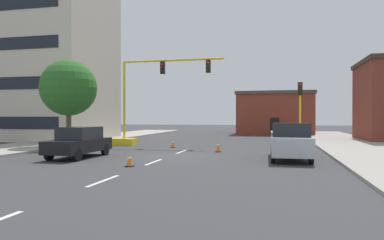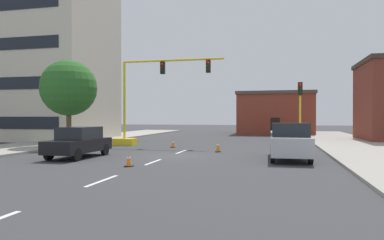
{
  "view_description": "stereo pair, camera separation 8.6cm",
  "coord_description": "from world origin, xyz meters",
  "px_view_note": "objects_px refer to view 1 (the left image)",
  "views": [
    {
      "loc": [
        6.06,
        -20.38,
        2.32
      ],
      "look_at": [
        -0.27,
        6.74,
        2.06
      ],
      "focal_mm": 33.63,
      "sensor_mm": 36.0,
      "label": 1
    },
    {
      "loc": [
        6.14,
        -20.36,
        2.32
      ],
      "look_at": [
        -0.27,
        6.74,
        2.06
      ],
      "focal_mm": 33.63,
      "sensor_mm": 36.0,
      "label": 2
    }
  ],
  "objects_px": {
    "traffic_light_pole_right": "(300,100)",
    "sedan_black_near_left": "(79,142)",
    "traffic_cone_roadside_a": "(173,144)",
    "traffic_cone_roadside_c": "(218,147)",
    "tree_left_near": "(69,88)",
    "traffic_cone_roadside_b": "(130,160)",
    "traffic_signal_gantry": "(138,118)",
    "pickup_truck_silver": "(290,141)"
  },
  "relations": [
    {
      "from": "traffic_light_pole_right",
      "to": "traffic_cone_roadside_a",
      "type": "bearing_deg",
      "value": -173.57
    },
    {
      "from": "traffic_cone_roadside_c",
      "to": "traffic_signal_gantry",
      "type": "bearing_deg",
      "value": 151.8
    },
    {
      "from": "sedan_black_near_left",
      "to": "traffic_cone_roadside_b",
      "type": "distance_m",
      "value": 5.08
    },
    {
      "from": "traffic_light_pole_right",
      "to": "sedan_black_near_left",
      "type": "xyz_separation_m",
      "value": [
        -12.54,
        -8.68,
        -2.64
      ]
    },
    {
      "from": "traffic_light_pole_right",
      "to": "tree_left_near",
      "type": "distance_m",
      "value": 17.18
    },
    {
      "from": "traffic_light_pole_right",
      "to": "tree_left_near",
      "type": "xyz_separation_m",
      "value": [
        -16.94,
        -2.73,
        0.95
      ]
    },
    {
      "from": "tree_left_near",
      "to": "traffic_cone_roadside_c",
      "type": "distance_m",
      "value": 12.3
    },
    {
      "from": "tree_left_near",
      "to": "pickup_truck_silver",
      "type": "height_order",
      "value": "tree_left_near"
    },
    {
      "from": "traffic_cone_roadside_a",
      "to": "traffic_cone_roadside_b",
      "type": "xyz_separation_m",
      "value": [
        0.91,
        -10.4,
        0.01
      ]
    },
    {
      "from": "traffic_cone_roadside_a",
      "to": "traffic_cone_roadside_c",
      "type": "bearing_deg",
      "value": -34.44
    },
    {
      "from": "traffic_signal_gantry",
      "to": "traffic_cone_roadside_a",
      "type": "xyz_separation_m",
      "value": [
        3.3,
        -1.2,
        -1.95
      ]
    },
    {
      "from": "traffic_signal_gantry",
      "to": "traffic_light_pole_right",
      "type": "height_order",
      "value": "traffic_signal_gantry"
    },
    {
      "from": "traffic_cone_roadside_b",
      "to": "traffic_cone_roadside_c",
      "type": "bearing_deg",
      "value": 69.25
    },
    {
      "from": "traffic_light_pole_right",
      "to": "sedan_black_near_left",
      "type": "distance_m",
      "value": 15.48
    },
    {
      "from": "traffic_light_pole_right",
      "to": "traffic_cone_roadside_b",
      "type": "height_order",
      "value": "traffic_light_pole_right"
    },
    {
      "from": "traffic_cone_roadside_a",
      "to": "traffic_cone_roadside_c",
      "type": "height_order",
      "value": "traffic_cone_roadside_c"
    },
    {
      "from": "pickup_truck_silver",
      "to": "traffic_cone_roadside_a",
      "type": "xyz_separation_m",
      "value": [
        -8.28,
        5.81,
        -0.68
      ]
    },
    {
      "from": "traffic_signal_gantry",
      "to": "pickup_truck_silver",
      "type": "distance_m",
      "value": 13.59
    },
    {
      "from": "pickup_truck_silver",
      "to": "sedan_black_near_left",
      "type": "xyz_separation_m",
      "value": [
        -11.59,
        -1.83,
        -0.09
      ]
    },
    {
      "from": "tree_left_near",
      "to": "pickup_truck_silver",
      "type": "bearing_deg",
      "value": -14.46
    },
    {
      "from": "tree_left_near",
      "to": "traffic_cone_roadside_a",
      "type": "height_order",
      "value": "tree_left_near"
    },
    {
      "from": "traffic_light_pole_right",
      "to": "traffic_cone_roadside_b",
      "type": "xyz_separation_m",
      "value": [
        -8.32,
        -11.44,
        -3.22
      ]
    },
    {
      "from": "sedan_black_near_left",
      "to": "traffic_cone_roadside_c",
      "type": "relative_size",
      "value": 6.2
    },
    {
      "from": "tree_left_near",
      "to": "pickup_truck_silver",
      "type": "distance_m",
      "value": 16.87
    },
    {
      "from": "tree_left_near",
      "to": "traffic_cone_roadside_c",
      "type": "height_order",
      "value": "tree_left_near"
    },
    {
      "from": "traffic_signal_gantry",
      "to": "traffic_cone_roadside_b",
      "type": "xyz_separation_m",
      "value": [
        4.22,
        -11.59,
        -1.94
      ]
    },
    {
      "from": "traffic_light_pole_right",
      "to": "pickup_truck_silver",
      "type": "xyz_separation_m",
      "value": [
        -0.96,
        -6.85,
        -2.55
      ]
    },
    {
      "from": "traffic_light_pole_right",
      "to": "traffic_cone_roadside_a",
      "type": "relative_size",
      "value": 7.92
    },
    {
      "from": "traffic_signal_gantry",
      "to": "traffic_cone_roadside_a",
      "type": "height_order",
      "value": "traffic_signal_gantry"
    },
    {
      "from": "traffic_cone_roadside_b",
      "to": "traffic_cone_roadside_a",
      "type": "bearing_deg",
      "value": 95.03
    },
    {
      "from": "sedan_black_near_left",
      "to": "pickup_truck_silver",
      "type": "bearing_deg",
      "value": 8.96
    },
    {
      "from": "traffic_light_pole_right",
      "to": "traffic_cone_roadside_a",
      "type": "xyz_separation_m",
      "value": [
        -9.23,
        -1.04,
        -3.23
      ]
    },
    {
      "from": "traffic_signal_gantry",
      "to": "pickup_truck_silver",
      "type": "relative_size",
      "value": 1.67
    },
    {
      "from": "traffic_cone_roadside_c",
      "to": "traffic_cone_roadside_a",
      "type": "bearing_deg",
      "value": 145.56
    },
    {
      "from": "pickup_truck_silver",
      "to": "traffic_cone_roadside_b",
      "type": "distance_m",
      "value": 8.7
    },
    {
      "from": "traffic_signal_gantry",
      "to": "traffic_cone_roadside_b",
      "type": "relative_size",
      "value": 14.61
    },
    {
      "from": "traffic_signal_gantry",
      "to": "sedan_black_near_left",
      "type": "relative_size",
      "value": 2.0
    },
    {
      "from": "traffic_light_pole_right",
      "to": "traffic_cone_roadside_a",
      "type": "height_order",
      "value": "traffic_light_pole_right"
    },
    {
      "from": "pickup_truck_silver",
      "to": "traffic_signal_gantry",
      "type": "bearing_deg",
      "value": 148.83
    },
    {
      "from": "traffic_light_pole_right",
      "to": "traffic_cone_roadside_c",
      "type": "relative_size",
      "value": 6.57
    },
    {
      "from": "traffic_light_pole_right",
      "to": "traffic_cone_roadside_c",
      "type": "bearing_deg",
      "value": -145.61
    },
    {
      "from": "traffic_signal_gantry",
      "to": "pickup_truck_silver",
      "type": "xyz_separation_m",
      "value": [
        11.58,
        -7.0,
        -1.27
      ]
    }
  ]
}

